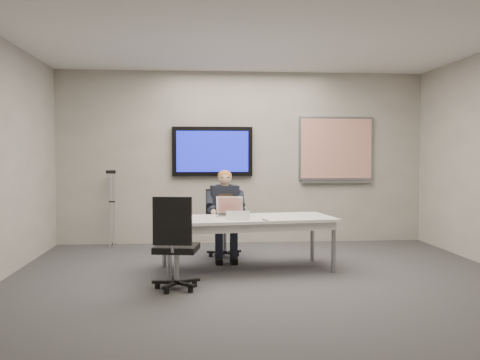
{
  "coord_description": "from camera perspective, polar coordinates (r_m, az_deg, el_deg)",
  "views": [
    {
      "loc": [
        -0.78,
        -5.73,
        1.43
      ],
      "look_at": [
        -0.22,
        0.96,
        1.13
      ],
      "focal_mm": 40.0,
      "sensor_mm": 36.0,
      "label": 1
    }
  ],
  "objects": [
    {
      "name": "office_chair_far",
      "position": [
        7.6,
        -1.79,
        -5.96
      ],
      "size": [
        0.6,
        0.6,
        0.96
      ],
      "rotation": [
        0.0,
        0.0,
        0.39
      ],
      "color": "black",
      "rests_on": "ground"
    },
    {
      "name": "name_tent",
      "position": [
        6.4,
        -0.22,
        -3.8
      ],
      "size": [
        0.29,
        0.11,
        0.11
      ],
      "primitive_type": null,
      "rotation": [
        0.0,
        0.0,
        -0.13
      ],
      "color": "white",
      "rests_on": "conference_table"
    },
    {
      "name": "seated_person",
      "position": [
        7.35,
        -1.57,
        -4.7
      ],
      "size": [
        0.4,
        0.69,
        1.23
      ],
      "rotation": [
        0.0,
        0.0,
        0.12
      ],
      "color": "#1F2233",
      "rests_on": "office_chair_far"
    },
    {
      "name": "floor",
      "position": [
        5.96,
        2.93,
        -11.3
      ],
      "size": [
        6.0,
        6.0,
        0.02
      ],
      "primitive_type": "cube",
      "color": "#373739",
      "rests_on": "ground"
    },
    {
      "name": "conference_table",
      "position": [
        6.7,
        0.75,
        -4.64
      ],
      "size": [
        2.25,
        1.17,
        0.66
      ],
      "rotation": [
        0.0,
        0.0,
        0.13
      ],
      "color": "white",
      "rests_on": "ground"
    },
    {
      "name": "laptop",
      "position": [
        6.86,
        -1.06,
        -3.32
      ],
      "size": [
        0.37,
        0.36,
        0.24
      ],
      "rotation": [
        0.0,
        0.0,
        -0.11
      ],
      "color": "#A5A5A8",
      "rests_on": "conference_table"
    },
    {
      "name": "ceiling",
      "position": [
        5.94,
        3.0,
        15.92
      ],
      "size": [
        6.0,
        6.0,
        0.02
      ],
      "primitive_type": "cube",
      "color": "silver",
      "rests_on": "wall_back"
    },
    {
      "name": "tv_display",
      "position": [
        8.68,
        -2.96,
        3.06
      ],
      "size": [
        1.3,
        0.09,
        0.8
      ],
      "color": "black",
      "rests_on": "wall_back"
    },
    {
      "name": "whiteboard",
      "position": [
        9.01,
        10.2,
        3.2
      ],
      "size": [
        1.25,
        0.08,
        1.1
      ],
      "color": "gray",
      "rests_on": "wall_back"
    },
    {
      "name": "crutch",
      "position": [
        8.68,
        -13.48,
        -2.85
      ],
      "size": [
        0.29,
        0.52,
        1.26
      ],
      "primitive_type": null,
      "rotation": [
        -0.18,
        0.0,
        -0.26
      ],
      "color": "#A1A3A9",
      "rests_on": "ground"
    },
    {
      "name": "wall_back",
      "position": [
        8.76,
        0.3,
        2.41
      ],
      "size": [
        6.0,
        0.02,
        2.8
      ],
      "primitive_type": "cube",
      "color": "gray",
      "rests_on": "ground"
    },
    {
      "name": "office_chair_near",
      "position": [
        5.78,
        -6.86,
        -8.55
      ],
      "size": [
        0.55,
        0.55,
        1.01
      ],
      "rotation": [
        0.0,
        0.0,
        2.98
      ],
      "color": "black",
      "rests_on": "ground"
    },
    {
      "name": "pen",
      "position": [
        6.39,
        2.66,
        -4.26
      ],
      "size": [
        0.06,
        0.14,
        0.01
      ],
      "primitive_type": "cylinder",
      "rotation": [
        0.0,
        1.57,
        1.95
      ],
      "color": "black",
      "rests_on": "conference_table"
    },
    {
      "name": "wall_front",
      "position": [
        2.84,
        11.21,
        1.9
      ],
      "size": [
        6.0,
        0.02,
        2.8
      ],
      "primitive_type": "cube",
      "color": "gray",
      "rests_on": "ground"
    }
  ]
}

